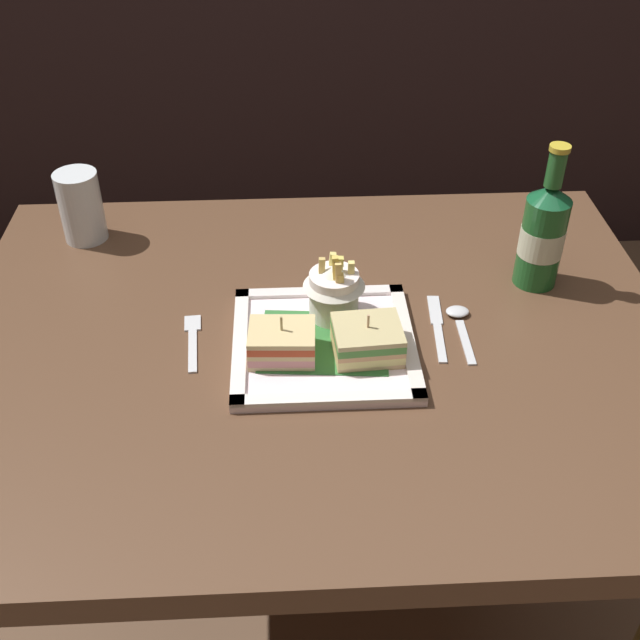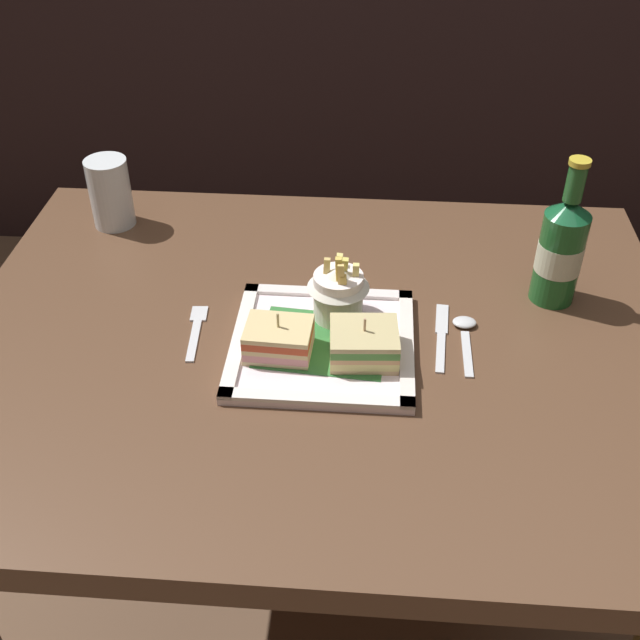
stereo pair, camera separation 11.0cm
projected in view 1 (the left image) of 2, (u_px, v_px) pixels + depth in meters
The scene contains 11 objects.
ground_plane at pixel (317, 623), 1.59m from camera, with size 6.00×6.00×0.00m, color brown.
dining_table at pixel (317, 402), 1.22m from camera, with size 1.06×0.83×0.75m.
square_plate at pixel (324, 344), 1.11m from camera, with size 0.26×0.26×0.02m.
sandwich_half_left at pixel (282, 343), 1.07m from camera, with size 0.09×0.08×0.07m.
sandwich_half_right at pixel (367, 340), 1.08m from camera, with size 0.10×0.09×0.07m.
fries_cup at pixel (334, 287), 1.13m from camera, with size 0.09×0.09×0.11m.
beer_bottle at pixel (543, 234), 1.19m from camera, with size 0.07×0.07×0.23m.
water_glass at pixel (82, 211), 1.32m from camera, with size 0.07×0.07×0.12m.
fork at pixel (193, 339), 1.13m from camera, with size 0.03×0.13×0.00m.
knife at pixel (437, 325), 1.16m from camera, with size 0.03×0.16×0.00m.
spoon at pixel (460, 319), 1.16m from camera, with size 0.04×0.13×0.01m.
Camera 1 is at (-0.04, -0.89, 1.46)m, focal length 43.88 mm.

